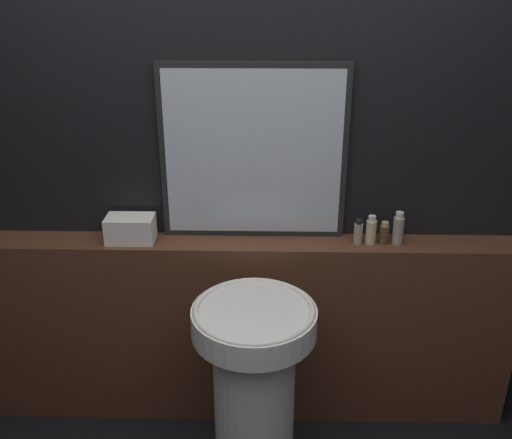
% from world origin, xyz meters
% --- Properties ---
extents(wall_back, '(8.00, 0.06, 2.50)m').
position_xyz_m(wall_back, '(0.00, 1.25, 1.25)').
color(wall_back, black).
rests_on(wall_back, ground_plane).
extents(vanity_counter, '(2.54, 0.19, 0.94)m').
position_xyz_m(vanity_counter, '(0.00, 1.13, 0.47)').
color(vanity_counter, '#512D1E').
rests_on(vanity_counter, ground_plane).
extents(pedestal_sink, '(0.49, 0.49, 0.86)m').
position_xyz_m(pedestal_sink, '(0.07, 0.71, 0.49)').
color(pedestal_sink, silver).
rests_on(pedestal_sink, ground_plane).
extents(mirror, '(0.81, 0.03, 0.77)m').
position_xyz_m(mirror, '(0.06, 1.20, 1.32)').
color(mirror, black).
rests_on(mirror, vanity_counter).
extents(towel_stack, '(0.21, 0.13, 0.12)m').
position_xyz_m(towel_stack, '(-0.49, 1.13, 1.00)').
color(towel_stack, silver).
rests_on(towel_stack, vanity_counter).
extents(shampoo_bottle, '(0.04, 0.04, 0.11)m').
position_xyz_m(shampoo_bottle, '(0.52, 1.13, 0.99)').
color(shampoo_bottle, gray).
rests_on(shampoo_bottle, vanity_counter).
extents(conditioner_bottle, '(0.05, 0.05, 0.13)m').
position_xyz_m(conditioner_bottle, '(0.58, 1.13, 1.00)').
color(conditioner_bottle, '#C6B284').
rests_on(conditioner_bottle, vanity_counter).
extents(lotion_bottle, '(0.04, 0.04, 0.10)m').
position_xyz_m(lotion_bottle, '(0.63, 1.13, 0.98)').
color(lotion_bottle, '#4C3823').
rests_on(lotion_bottle, vanity_counter).
extents(body_wash_bottle, '(0.05, 0.05, 0.15)m').
position_xyz_m(body_wash_bottle, '(0.69, 1.13, 1.01)').
color(body_wash_bottle, gray).
rests_on(body_wash_bottle, vanity_counter).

